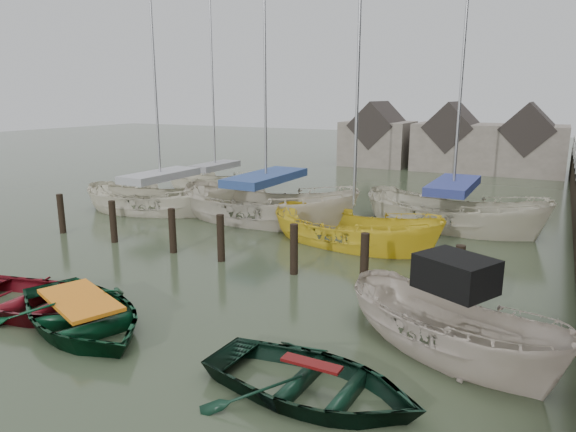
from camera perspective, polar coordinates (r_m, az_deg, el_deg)
The scene contains 12 objects.
ground at distance 12.36m, azimuth -10.87°, elevation -9.59°, with size 120.00×120.00×0.00m, color #313A25.
mooring_pilings at distance 15.08m, azimuth -7.20°, elevation -3.22°, with size 13.72×0.22×1.80m.
far_sheds at distance 35.52m, azimuth 17.46°, elevation 7.96°, with size 14.00×4.08×4.39m.
rowboat_red at distance 13.11m, azimuth -26.50°, elevation -9.43°, with size 2.88×4.03×0.83m, color #5F0D15.
rowboat_green at distance 11.82m, azimuth -21.85°, elevation -11.44°, with size 3.02×4.22×0.87m, color #08331B.
rowboat_dkgreen at distance 8.82m, azimuth 2.58°, elevation -19.29°, with size 2.66×3.72×0.77m, color black.
motorboat at distance 10.40m, azimuth 17.37°, elevation -14.02°, with size 4.91×3.61×2.75m.
sailboat_a at distance 22.14m, azimuth -13.78°, elevation 0.63°, with size 7.09×4.26×11.18m.
sailboat_b at distance 19.85m, azimuth -2.41°, elevation -0.44°, with size 7.54×2.90×11.51m.
sailboat_c at distance 16.97m, azimuth 7.22°, elevation -3.07°, with size 6.42×3.27×10.13m.
sailboat_d at distance 19.84m, azimuth 17.62°, elevation -1.05°, with size 7.25×3.88×12.87m.
sailboat_e at distance 26.43m, azimuth -8.00°, elevation 2.90°, with size 5.64×2.51×10.29m.
Camera 1 is at (7.24, -8.82, 4.74)m, focal length 32.00 mm.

